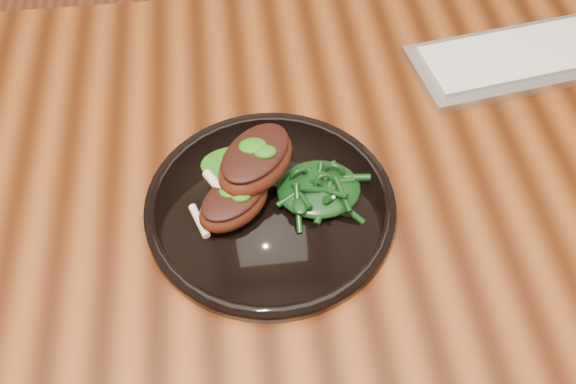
{
  "coord_description": "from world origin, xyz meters",
  "views": [
    {
      "loc": [
        -0.01,
        -0.47,
        1.36
      ],
      "look_at": [
        0.04,
        -0.02,
        0.78
      ],
      "focal_mm": 40.0,
      "sensor_mm": 36.0,
      "label": 1
    }
  ],
  "objects_px": {
    "desk": "(255,234)",
    "lamb_chop_front": "(233,202)",
    "keyboard": "(558,51)",
    "plate": "(270,206)",
    "greens_heap": "(319,185)"
  },
  "relations": [
    {
      "from": "plate",
      "to": "greens_heap",
      "type": "xyz_separation_m",
      "value": [
        0.06,
        0.01,
        0.02
      ]
    },
    {
      "from": "lamb_chop_front",
      "to": "desk",
      "type": "bearing_deg",
      "value": 58.09
    },
    {
      "from": "plate",
      "to": "lamb_chop_front",
      "type": "distance_m",
      "value": 0.05
    },
    {
      "from": "lamb_chop_front",
      "to": "greens_heap",
      "type": "distance_m",
      "value": 0.1
    },
    {
      "from": "desk",
      "to": "plate",
      "type": "xyz_separation_m",
      "value": [
        0.02,
        -0.03,
        0.09
      ]
    },
    {
      "from": "lamb_chop_front",
      "to": "plate",
      "type": "bearing_deg",
      "value": 14.11
    },
    {
      "from": "desk",
      "to": "keyboard",
      "type": "distance_m",
      "value": 0.51
    },
    {
      "from": "desk",
      "to": "greens_heap",
      "type": "height_order",
      "value": "greens_heap"
    },
    {
      "from": "plate",
      "to": "keyboard",
      "type": "xyz_separation_m",
      "value": [
        0.44,
        0.23,
        0.0
      ]
    },
    {
      "from": "desk",
      "to": "lamb_chop_front",
      "type": "distance_m",
      "value": 0.13
    },
    {
      "from": "lamb_chop_front",
      "to": "greens_heap",
      "type": "xyz_separation_m",
      "value": [
        0.1,
        0.02,
        -0.0
      ]
    },
    {
      "from": "desk",
      "to": "lamb_chop_front",
      "type": "bearing_deg",
      "value": -121.91
    },
    {
      "from": "plate",
      "to": "keyboard",
      "type": "relative_size",
      "value": 0.66
    },
    {
      "from": "keyboard",
      "to": "lamb_chop_front",
      "type": "bearing_deg",
      "value": -153.66
    },
    {
      "from": "lamb_chop_front",
      "to": "greens_heap",
      "type": "bearing_deg",
      "value": 9.04
    }
  ]
}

